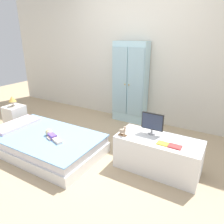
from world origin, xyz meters
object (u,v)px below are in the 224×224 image
object	(u,v)px
bed	(45,143)
table_lamp	(12,99)
nightstand	(15,118)
book_red	(175,146)
tv_stand	(158,154)
rocking_horse_toy	(123,131)
wardrobe	(130,83)
book_yellow	(163,143)
doll	(51,135)
tv_monitor	(152,122)

from	to	relation	value
bed	table_lamp	xyz separation A→B (m)	(-1.06, 0.29, 0.42)
nightstand	book_red	size ratio (longest dim) A/B	2.93
tv_stand	rocking_horse_toy	distance (m)	0.52
table_lamp	wardrobe	size ratio (longest dim) A/B	0.12
bed	wardrobe	distance (m)	1.87
book_yellow	book_red	distance (m)	0.14
rocking_horse_toy	doll	bearing A→B (deg)	-165.27
nightstand	rocking_horse_toy	size ratio (longest dim) A/B	3.21
doll	book_red	world-z (taller)	book_red
wardrobe	tv_monitor	distance (m)	1.51
nightstand	tv_monitor	distance (m)	2.52
doll	nightstand	xyz separation A→B (m)	(-1.21, 0.30, -0.09)
book_red	nightstand	bearing A→B (deg)	-179.95
bed	nightstand	size ratio (longest dim) A/B	3.79
wardrobe	book_yellow	size ratio (longest dim) A/B	11.71
tv_stand	tv_monitor	xyz separation A→B (m)	(-0.13, 0.08, 0.38)
nightstand	book_yellow	xyz separation A→B (m)	(2.69, 0.00, 0.23)
table_lamp	book_yellow	xyz separation A→B (m)	(2.69, 0.00, -0.11)
tv_monitor	rocking_horse_toy	xyz separation A→B (m)	(-0.29, -0.23, -0.09)
book_red	tv_monitor	bearing A→B (deg)	151.73
wardrobe	rocking_horse_toy	world-z (taller)	wardrobe
bed	nightstand	xyz separation A→B (m)	(-1.06, 0.29, 0.08)
table_lamp	tv_monitor	size ratio (longest dim) A/B	0.65
bed	rocking_horse_toy	size ratio (longest dim) A/B	12.17
doll	rocking_horse_toy	size ratio (longest dim) A/B	2.86
book_yellow	nightstand	bearing A→B (deg)	-179.94
bed	tv_monitor	xyz separation A→B (m)	(1.42, 0.48, 0.46)
tv_monitor	table_lamp	bearing A→B (deg)	-175.69
bed	doll	world-z (taller)	doll
nightstand	tv_monitor	size ratio (longest dim) A/B	1.54
bed	tv_stand	distance (m)	1.60
rocking_horse_toy	wardrobe	bearing A→B (deg)	112.91
doll	table_lamp	size ratio (longest dim) A/B	2.11
rocking_horse_toy	book_yellow	bearing A→B (deg)	4.82
tv_monitor	bed	bearing A→B (deg)	-161.35
doll	tv_stand	distance (m)	1.47
nightstand	rocking_horse_toy	world-z (taller)	rocking_horse_toy
nightstand	book_yellow	size ratio (longest dim) A/B	3.33
doll	tv_monitor	bearing A→B (deg)	20.83
wardrobe	tv_stand	xyz separation A→B (m)	(1.02, -1.28, -0.54)
doll	nightstand	distance (m)	1.25
rocking_horse_toy	book_red	world-z (taller)	rocking_horse_toy
tv_stand	book_red	bearing A→B (deg)	-25.82
table_lamp	book_red	xyz separation A→B (m)	(2.83, 0.00, -0.11)
nightstand	rocking_horse_toy	bearing A→B (deg)	-1.01
wardrobe	tv_monitor	world-z (taller)	wardrobe
tv_stand	rocking_horse_toy	bearing A→B (deg)	-160.52
table_lamp	book_yellow	distance (m)	2.69
tv_stand	tv_monitor	bearing A→B (deg)	147.75
doll	tv_stand	xyz separation A→B (m)	(1.41, 0.41, -0.09)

